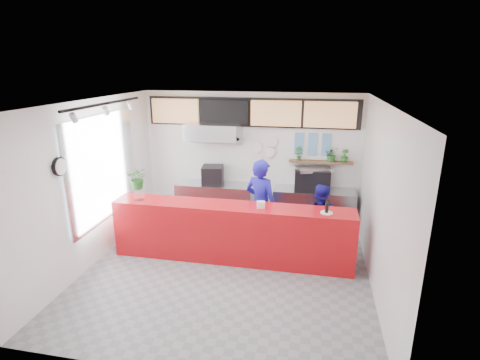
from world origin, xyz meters
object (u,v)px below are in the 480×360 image
Objects in this scene: service_counter at (232,232)px; staff_center at (261,205)px; pepper_mill at (327,206)px; staff_right at (319,220)px; panini_oven at (213,175)px; espresso_machine at (312,179)px.

service_counter is 0.83m from staff_center.
staff_center is 7.57× the size of pepper_mill.
staff_center is 1.29× the size of staff_right.
pepper_mill reaches higher than service_counter.
staff_center is (0.46, 0.58, 0.38)m from service_counter.
staff_center is at bearing 2.82° from staff_right.
panini_oven is at bearing 115.21° from service_counter.
staff_center is at bearing -130.35° from espresso_machine.
espresso_machine is 0.41× the size of staff_center.
staff_right is 5.86× the size of pepper_mill.
staff_center is at bearing 152.63° from pepper_mill.
espresso_machine is 3.11× the size of pepper_mill.
pepper_mill is (1.25, -0.64, 0.31)m from staff_center.
pepper_mill is (0.11, -0.60, 0.52)m from staff_right.
pepper_mill is at bearing -44.32° from panini_oven.
pepper_mill is at bearing 176.16° from staff_center.
staff_center is 1.44m from pepper_mill.
staff_right is (2.45, -1.26, -0.40)m from panini_oven.
service_counter is at bearing 23.55° from staff_right.
service_counter is 5.92× the size of espresso_machine.
panini_oven is (-0.85, 1.80, 0.56)m from service_counter.
staff_right is at bearing -35.41° from panini_oven.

